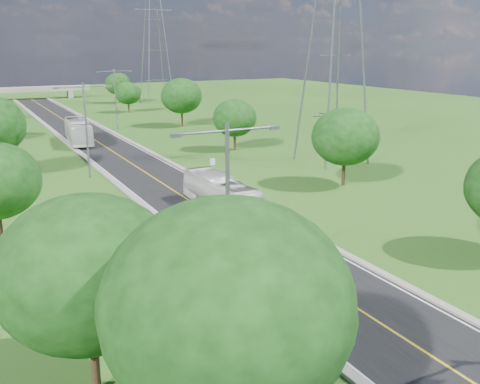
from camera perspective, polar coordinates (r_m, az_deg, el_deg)
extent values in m
plane|color=#275417|center=(74.85, -13.74, 4.39)|extent=(260.00, 260.00, 0.00)
cube|color=black|center=(80.59, -14.81, 5.10)|extent=(8.00, 150.00, 0.06)
cube|color=gray|center=(79.76, -17.79, 4.83)|extent=(0.50, 150.00, 0.22)
cube|color=gray|center=(81.62, -11.91, 5.46)|extent=(0.50, 150.00, 0.22)
cylinder|color=slate|center=(55.88, -2.93, 2.45)|extent=(0.08, 0.08, 2.40)
cube|color=white|center=(55.68, -2.93, 3.25)|extent=(0.55, 0.04, 0.70)
cube|color=gray|center=(154.47, -17.68, 9.93)|extent=(1.20, 3.00, 2.00)
cube|color=gray|center=(152.87, -21.46, 10.15)|extent=(30.00, 3.00, 1.20)
cylinder|color=slate|center=(27.57, -1.31, -2.92)|extent=(0.22, 0.22, 10.00)
cylinder|color=slate|center=(25.91, -4.16, 6.33)|extent=(2.80, 0.12, 0.12)
cylinder|color=slate|center=(27.14, 1.29, 6.78)|extent=(2.80, 0.12, 0.12)
cube|color=slate|center=(25.43, -6.85, 5.98)|extent=(0.50, 0.25, 0.18)
cube|color=slate|center=(27.80, 3.65, 6.85)|extent=(0.50, 0.25, 0.18)
cylinder|color=slate|center=(58.28, -16.06, 6.22)|extent=(0.22, 0.22, 10.00)
cylinder|color=slate|center=(57.51, -17.78, 10.59)|extent=(2.80, 0.12, 0.12)
cylinder|color=slate|center=(58.08, -15.03, 10.84)|extent=(2.80, 0.12, 0.12)
cube|color=slate|center=(57.30, -19.07, 10.42)|extent=(0.50, 0.25, 0.18)
cube|color=slate|center=(58.39, -13.76, 10.89)|extent=(0.50, 0.25, 0.18)
cylinder|color=slate|center=(92.93, -13.13, 9.61)|extent=(0.22, 0.22, 10.00)
cylinder|color=slate|center=(92.26, -14.16, 12.37)|extent=(2.80, 0.12, 0.12)
cylinder|color=slate|center=(92.98, -12.45, 12.49)|extent=(2.80, 0.12, 0.12)
cube|color=slate|center=(91.96, -14.96, 12.28)|extent=(0.50, 0.25, 0.18)
cube|color=slate|center=(93.34, -11.67, 12.52)|extent=(0.50, 0.25, 0.18)
cube|color=slate|center=(134.02, -9.24, 18.65)|extent=(9.00, 0.25, 0.25)
cylinder|color=black|center=(23.20, -15.24, -16.72)|extent=(0.36, 0.36, 3.06)
ellipsoid|color=#12350E|center=(21.48, -15.94, -8.21)|extent=(7.14, 7.14, 6.07)
cylinder|color=black|center=(41.35, -24.23, -3.35)|extent=(0.36, 0.36, 2.70)
ellipsoid|color=#12350E|center=(16.89, -1.34, -11.97)|extent=(7.98, 7.98, 6.78)
cylinder|color=black|center=(54.77, 10.99, 2.18)|extent=(0.36, 0.36, 2.88)
ellipsoid|color=#12350E|center=(54.09, 11.17, 5.81)|extent=(6.72, 6.72, 5.71)
cylinder|color=black|center=(72.42, -0.57, 5.49)|extent=(0.36, 0.36, 2.52)
ellipsoid|color=#12350E|center=(71.96, -0.58, 7.91)|extent=(5.88, 5.88, 5.00)
cylinder|color=black|center=(94.84, -6.20, 7.91)|extent=(0.36, 0.36, 3.06)
ellipsoid|color=#12350E|center=(94.44, -6.27, 10.16)|extent=(7.14, 7.14, 6.07)
cylinder|color=black|center=(116.66, -11.79, 8.88)|extent=(0.36, 0.36, 2.34)
ellipsoid|color=#12350E|center=(116.39, -11.87, 10.28)|extent=(5.46, 5.46, 4.64)
cylinder|color=black|center=(136.75, -12.77, 9.80)|extent=(0.36, 0.36, 2.70)
ellipsoid|color=#12350E|center=(136.49, -12.86, 11.18)|extent=(6.30, 6.30, 5.36)
imported|color=white|center=(45.03, -2.11, -0.22)|extent=(2.71, 10.90, 3.02)
imported|color=silver|center=(80.89, -16.86, 6.23)|extent=(4.13, 12.43, 3.40)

